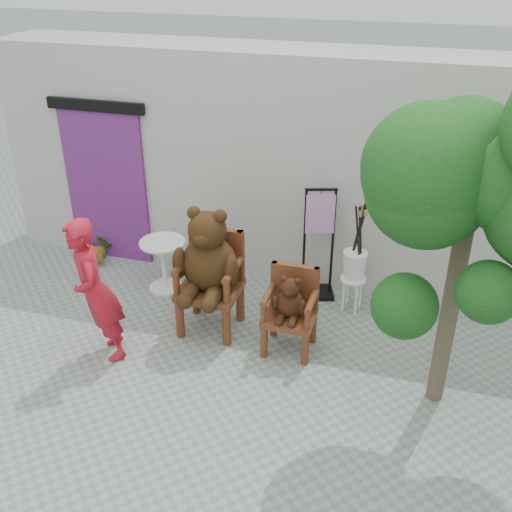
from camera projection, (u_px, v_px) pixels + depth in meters
The scene contains 11 objects.
ground_plane at pixel (262, 414), 6.00m from camera, with size 60.00×60.00×0.00m, color gray.
back_wall at pixel (327, 168), 7.89m from camera, with size 9.00×1.00×3.00m, color #B3B1A7.
doorway at pixel (106, 183), 8.35m from camera, with size 1.40×0.11×2.33m.
chair_big at pixel (209, 264), 6.89m from camera, with size 0.78×0.83×1.58m.
chair_small at pixel (291, 304), 6.68m from camera, with size 0.57×0.52×0.99m.
person at pixel (96, 291), 6.43m from camera, with size 0.62×0.41×1.70m, color #AE1525.
cafe_table at pixel (164, 259), 7.90m from camera, with size 0.60×0.60×0.70m.
display_stand at pixel (318, 256), 7.68m from camera, with size 0.53×0.47×1.51m.
stool_bucket at pixel (355, 265), 7.36m from camera, with size 0.32×0.32×1.45m.
tree at pixel (485, 179), 4.78m from camera, with size 2.09×1.56×3.57m.
potted_plant at pixel (99, 250), 8.65m from camera, with size 0.35×0.31×0.39m, color #0E3510.
Camera 1 is at (1.20, -4.35, 4.26)m, focal length 42.00 mm.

